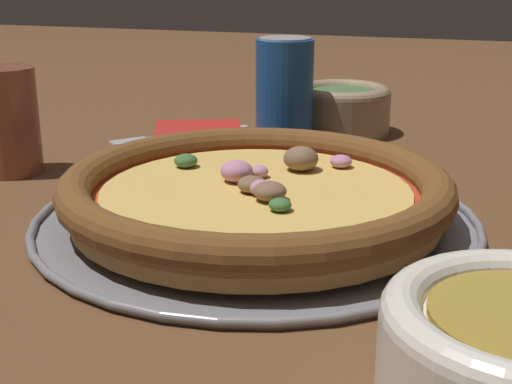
# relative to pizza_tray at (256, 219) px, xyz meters

# --- Properties ---
(ground_plane) EXTENTS (3.00, 3.00, 0.00)m
(ground_plane) POSITION_rel_pizza_tray_xyz_m (0.00, 0.00, -0.00)
(ground_plane) COLOR brown
(pizza_tray) EXTENTS (0.36, 0.36, 0.01)m
(pizza_tray) POSITION_rel_pizza_tray_xyz_m (0.00, 0.00, 0.00)
(pizza_tray) COLOR gray
(pizza_tray) RESTS_ON ground_plane
(pizza) EXTENTS (0.32, 0.32, 0.04)m
(pizza) POSITION_rel_pizza_tray_xyz_m (-0.00, 0.00, 0.02)
(pizza) COLOR #BC7F42
(pizza) RESTS_ON pizza_tray
(bowl_far) EXTENTS (0.12, 0.12, 0.06)m
(bowl_far) POSITION_rel_pizza_tray_xyz_m (-0.34, -0.00, 0.03)
(bowl_far) COLOR #9E8466
(bowl_far) RESTS_ON ground_plane
(drinking_cup) EXTENTS (0.06, 0.06, 0.11)m
(drinking_cup) POSITION_rel_pizza_tray_xyz_m (-0.06, -0.28, 0.05)
(drinking_cup) COLOR brown
(drinking_cup) RESTS_ON ground_plane
(napkin) EXTENTS (0.19, 0.17, 0.01)m
(napkin) POSITION_rel_pizza_tray_xyz_m (-0.26, -0.16, -0.00)
(napkin) COLOR #B2231E
(napkin) RESTS_ON ground_plane
(fork) EXTENTS (0.15, 0.13, 0.00)m
(fork) POSITION_rel_pizza_tray_xyz_m (-0.26, -0.19, -0.00)
(fork) COLOR #B7B7BC
(fork) RESTS_ON ground_plane
(beverage_can) EXTENTS (0.07, 0.07, 0.12)m
(beverage_can) POSITION_rel_pizza_tray_xyz_m (-0.26, -0.05, 0.06)
(beverage_can) COLOR #194C99
(beverage_can) RESTS_ON ground_plane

